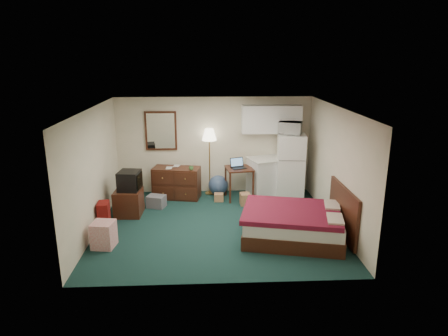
{
  "coord_description": "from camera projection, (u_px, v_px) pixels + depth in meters",
  "views": [
    {
      "loc": [
        -0.24,
        -7.87,
        3.52
      ],
      "look_at": [
        0.17,
        0.34,
        1.18
      ],
      "focal_mm": 32.0,
      "sensor_mm": 36.0,
      "label": 1
    }
  ],
  "objects": [
    {
      "name": "crt_tv",
      "position": [
        129.0,
        181.0,
        8.94
      ],
      "size": [
        0.53,
        0.56,
        0.43
      ],
      "primitive_type": null,
      "rotation": [
        0.0,
        0.0,
        -0.13
      ],
      "color": "black",
      "rests_on": "tv_stand"
    },
    {
      "name": "floor",
      "position": [
        217.0,
        225.0,
        8.53
      ],
      "size": [
        5.0,
        4.5,
        0.01
      ],
      "primitive_type": "cube",
      "color": "#15302F",
      "rests_on": "ground"
    },
    {
      "name": "laptop",
      "position": [
        239.0,
        164.0,
        9.84
      ],
      "size": [
        0.42,
        0.38,
        0.24
      ],
      "primitive_type": null,
      "rotation": [
        0.0,
        0.0,
        0.34
      ],
      "color": "black",
      "rests_on": "desk"
    },
    {
      "name": "desk",
      "position": [
        239.0,
        183.0,
        10.03
      ],
      "size": [
        0.72,
        0.72,
        0.81
      ],
      "primitive_type": null,
      "rotation": [
        0.0,
        0.0,
        0.14
      ],
      "color": "#34170B",
      "rests_on": "floor"
    },
    {
      "name": "book_b",
      "position": [
        173.0,
        162.0,
        10.09
      ],
      "size": [
        0.16,
        0.05,
        0.21
      ],
      "primitive_type": "imported",
      "rotation": [
        0.0,
        0.0,
        -0.22
      ],
      "color": "#866146",
      "rests_on": "dresser"
    },
    {
      "name": "floor_lamp",
      "position": [
        210.0,
        162.0,
        10.26
      ],
      "size": [
        0.47,
        0.47,
        1.72
      ],
      "primitive_type": null,
      "rotation": [
        0.0,
        0.0,
        0.29
      ],
      "color": "tan",
      "rests_on": "floor"
    },
    {
      "name": "fridge",
      "position": [
        291.0,
        166.0,
        10.01
      ],
      "size": [
        0.75,
        0.75,
        1.63
      ],
      "primitive_type": null,
      "rotation": [
        0.0,
        0.0,
        -0.13
      ],
      "color": "white",
      "rests_on": "floor"
    },
    {
      "name": "retail_box",
      "position": [
        104.0,
        235.0,
        7.52
      ],
      "size": [
        0.45,
        0.45,
        0.5
      ],
      "primitive_type": null,
      "rotation": [
        0.0,
        0.0,
        -0.15
      ],
      "color": "white",
      "rests_on": "floor"
    },
    {
      "name": "walls",
      "position": [
        217.0,
        169.0,
        8.19
      ],
      "size": [
        5.01,
        4.51,
        2.5
      ],
      "color": "beige",
      "rests_on": "floor"
    },
    {
      "name": "book_a",
      "position": [
        166.0,
        164.0,
        9.91
      ],
      "size": [
        0.15,
        0.03,
        0.21
      ],
      "primitive_type": "imported",
      "rotation": [
        0.0,
        0.0,
        -0.06
      ],
      "color": "#866146",
      "rests_on": "dresser"
    },
    {
      "name": "tv_stand",
      "position": [
        129.0,
        202.0,
        9.05
      ],
      "size": [
        0.61,
        0.66,
        0.58
      ],
      "primitive_type": null,
      "rotation": [
        0.0,
        0.0,
        -0.04
      ],
      "color": "#34170B",
      "rests_on": "floor"
    },
    {
      "name": "mug",
      "position": [
        191.0,
        168.0,
        9.77
      ],
      "size": [
        0.12,
        0.1,
        0.11
      ],
      "primitive_type": "imported",
      "rotation": [
        0.0,
        0.0,
        -0.1
      ],
      "color": "#488041",
      "rests_on": "dresser"
    },
    {
      "name": "bed",
      "position": [
        293.0,
        224.0,
        7.85
      ],
      "size": [
        2.15,
        1.84,
        0.6
      ],
      "primitive_type": null,
      "rotation": [
        0.0,
        0.0,
        -0.22
      ],
      "color": "#460B12",
      "rests_on": "floor"
    },
    {
      "name": "exercise_ball",
      "position": [
        218.0,
        185.0,
        10.35
      ],
      "size": [
        0.54,
        0.54,
        0.51
      ],
      "primitive_type": "sphere",
      "rotation": [
        0.0,
        0.0,
        -0.05
      ],
      "color": "#364E77",
      "rests_on": "floor"
    },
    {
      "name": "mirror",
      "position": [
        161.0,
        131.0,
        10.15
      ],
      "size": [
        0.8,
        0.06,
        1.0
      ],
      "primitive_type": null,
      "color": "white",
      "rests_on": "walls"
    },
    {
      "name": "headboard",
      "position": [
        343.0,
        212.0,
        7.83
      ],
      "size": [
        0.06,
        1.56,
        1.0
      ],
      "primitive_type": null,
      "color": "#34170B",
      "rests_on": "walls"
    },
    {
      "name": "dresser",
      "position": [
        177.0,
        183.0,
        10.09
      ],
      "size": [
        1.24,
        0.73,
        0.79
      ],
      "primitive_type": null,
      "rotation": [
        0.0,
        0.0,
        -0.18
      ],
      "color": "#34170B",
      "rests_on": "floor"
    },
    {
      "name": "ceiling",
      "position": [
        216.0,
        108.0,
        7.85
      ],
      "size": [
        5.0,
        4.5,
        0.01
      ],
      "primitive_type": "cube",
      "color": "beige",
      "rests_on": "walls"
    },
    {
      "name": "file_bin",
      "position": [
        156.0,
        201.0,
        9.52
      ],
      "size": [
        0.49,
        0.42,
        0.29
      ],
      "primitive_type": null,
      "rotation": [
        0.0,
        0.0,
        -0.32
      ],
      "color": "slate",
      "rests_on": "floor"
    },
    {
      "name": "cardboard_box_a",
      "position": [
        219.0,
        197.0,
        9.93
      ],
      "size": [
        0.24,
        0.2,
        0.19
      ],
      "primitive_type": null,
      "rotation": [
        0.0,
        0.0,
        -0.04
      ],
      "color": "#866146",
      "rests_on": "floor"
    },
    {
      "name": "cardboard_box_b",
      "position": [
        245.0,
        199.0,
        9.68
      ],
      "size": [
        0.26,
        0.3,
        0.28
      ],
      "primitive_type": null,
      "rotation": [
        0.0,
        0.0,
        0.07
      ],
      "color": "#866146",
      "rests_on": "floor"
    },
    {
      "name": "suitcase",
      "position": [
        104.0,
        216.0,
        8.29
      ],
      "size": [
        0.26,
        0.38,
        0.58
      ],
      "primitive_type": null,
      "rotation": [
        0.0,
        0.0,
        0.1
      ],
      "color": "#590A03",
      "rests_on": "floor"
    },
    {
      "name": "upper_cabinets",
      "position": [
        271.0,
        119.0,
        10.06
      ],
      "size": [
        1.5,
        0.35,
        0.7
      ],
      "primitive_type": null,
      "color": "white",
      "rests_on": "walls"
    },
    {
      "name": "microwave",
      "position": [
        290.0,
        127.0,
        9.78
      ],
      "size": [
        0.63,
        0.48,
        0.38
      ],
      "primitive_type": "imported",
      "rotation": [
        0.0,
        0.0,
        -0.35
      ],
      "color": "white",
      "rests_on": "fridge"
    },
    {
      "name": "kitchen_counter",
      "position": [
        267.0,
        178.0,
        10.21
      ],
      "size": [
        1.06,
        0.93,
        0.97
      ],
      "primitive_type": null,
      "rotation": [
        0.0,
        0.0,
        0.33
      ],
      "color": "white",
      "rests_on": "floor"
    }
  ]
}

